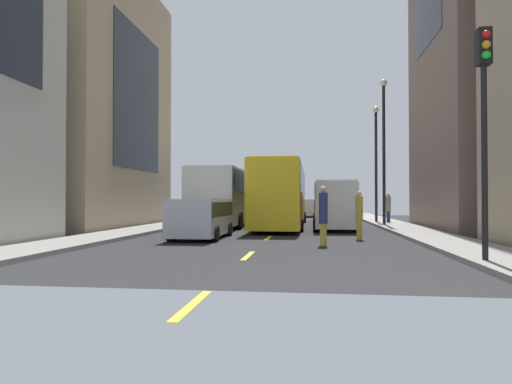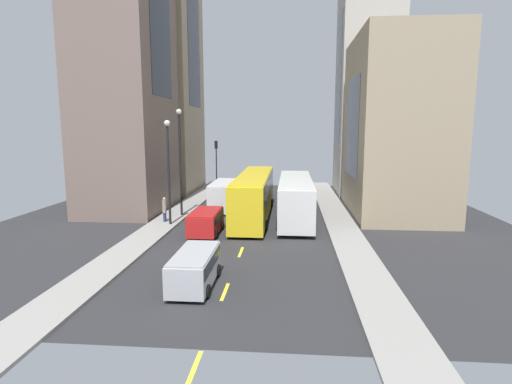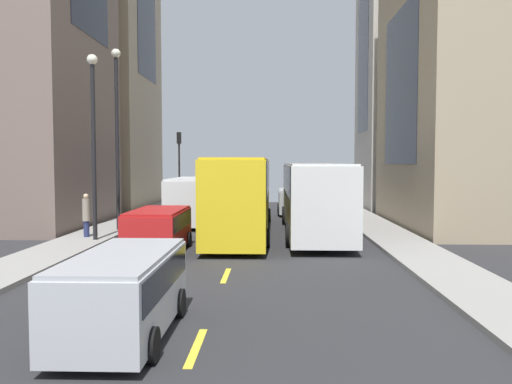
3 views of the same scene
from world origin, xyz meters
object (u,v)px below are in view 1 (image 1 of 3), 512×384
object	(u,v)px
streetcar_yellow	(283,191)
car_red_1	(327,209)
pedestrian_walking_far	(359,214)
city_bus_white	(229,193)
car_silver_0	(308,207)
traffic_light_near_corner	(484,98)
pedestrian_crossing_mid	(388,207)
delivery_van_white	(334,202)
car_silver_2	(202,215)
pedestrian_waiting_curb	(323,214)

from	to	relation	value
streetcar_yellow	car_red_1	xyz separation A→B (m)	(2.88, 5.77, -1.17)
streetcar_yellow	pedestrian_walking_far	xyz separation A→B (m)	(3.66, -8.49, -1.09)
city_bus_white	streetcar_yellow	bearing A→B (deg)	-11.37
car_red_1	streetcar_yellow	bearing A→B (deg)	-116.53
car_silver_0	traffic_light_near_corner	bearing A→B (deg)	-81.65
car_red_1	traffic_light_near_corner	distance (m)	21.67
city_bus_white	pedestrian_crossing_mid	bearing A→B (deg)	12.46
delivery_van_white	pedestrian_walking_far	bearing A→B (deg)	-82.99
delivery_van_white	car_red_1	world-z (taller)	delivery_van_white
car_silver_0	car_red_1	bearing A→B (deg)	-81.35
car_silver_2	pedestrian_waiting_curb	xyz separation A→B (m)	(4.95, -2.29, 0.15)
streetcar_yellow	traffic_light_near_corner	bearing A→B (deg)	-68.95
car_red_1	pedestrian_walking_far	bearing A→B (deg)	-86.86
streetcar_yellow	delivery_van_white	size ratio (longest dim) A/B	2.55
city_bus_white	streetcar_yellow	distance (m)	3.46
pedestrian_walking_far	traffic_light_near_corner	bearing A→B (deg)	-142.35
pedestrian_waiting_curb	traffic_light_near_corner	distance (m)	6.50
pedestrian_waiting_curb	city_bus_white	bearing A→B (deg)	-142.98
car_silver_2	pedestrian_walking_far	world-z (taller)	pedestrian_walking_far
car_red_1	pedestrian_waiting_curb	xyz separation A→B (m)	(-0.72, -16.86, 0.16)
pedestrian_crossing_mid	pedestrian_walking_far	xyz separation A→B (m)	(-3.04, -11.40, -0.12)
car_silver_2	car_red_1	bearing A→B (deg)	68.72
pedestrian_waiting_curb	pedestrian_walking_far	xyz separation A→B (m)	(1.51, 2.60, -0.08)
car_silver_0	car_silver_2	bearing A→B (deg)	-100.01
pedestrian_crossing_mid	traffic_light_near_corner	world-z (taller)	traffic_light_near_corner
car_silver_2	delivery_van_white	bearing A→B (deg)	46.88
delivery_van_white	pedestrian_walking_far	distance (m)	5.88
car_silver_0	pedestrian_walking_far	distance (m)	23.81
city_bus_white	delivery_van_white	world-z (taller)	city_bus_white
streetcar_yellow	car_silver_0	world-z (taller)	streetcar_yellow
delivery_van_white	pedestrian_crossing_mid	bearing A→B (deg)	56.06
car_silver_0	streetcar_yellow	bearing A→B (deg)	-95.42
car_silver_0	city_bus_white	bearing A→B (deg)	-108.40
traffic_light_near_corner	car_silver_2	bearing A→B (deg)	142.72
city_bus_white	pedestrian_waiting_curb	size ratio (longest dim) A/B	5.86
car_silver_2	pedestrian_walking_far	size ratio (longest dim) A/B	2.30
car_red_1	pedestrian_crossing_mid	distance (m)	4.78
streetcar_yellow	car_silver_2	xyz separation A→B (m)	(-2.79, -8.80, -1.15)
streetcar_yellow	car_silver_0	xyz separation A→B (m)	(1.44, 15.22, -1.16)
delivery_van_white	traffic_light_near_corner	size ratio (longest dim) A/B	1.01
streetcar_yellow	pedestrian_waiting_curb	world-z (taller)	streetcar_yellow
traffic_light_near_corner	pedestrian_walking_far	bearing A→B (deg)	108.16
car_red_1	pedestrian_waiting_curb	bearing A→B (deg)	-92.46
delivery_van_white	pedestrian_waiting_curb	world-z (taller)	delivery_van_white
city_bus_white	car_red_1	bearing A→B (deg)	39.04
car_red_1	car_silver_2	distance (m)	15.64
streetcar_yellow	traffic_light_near_corner	xyz separation A→B (m)	(5.95, -15.45, 1.97)
car_silver_2	pedestrian_waiting_curb	size ratio (longest dim) A/B	2.15
traffic_light_near_corner	city_bus_white	bearing A→B (deg)	120.06
streetcar_yellow	pedestrian_waiting_curb	distance (m)	11.34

